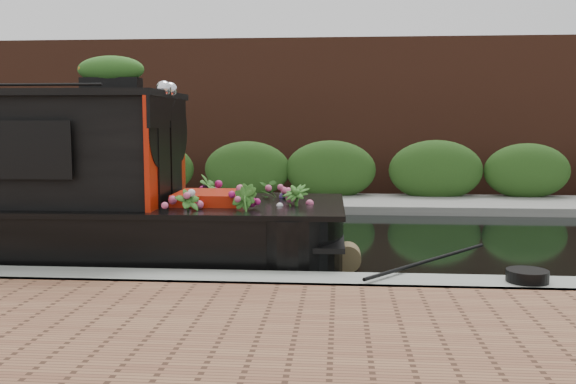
{
  "coord_description": "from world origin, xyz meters",
  "views": [
    {
      "loc": [
        2.28,
        -9.85,
        1.88
      ],
      "look_at": [
        1.52,
        -0.6,
        0.85
      ],
      "focal_mm": 40.0,
      "sensor_mm": 36.0,
      "label": 1
    }
  ],
  "objects": [
    {
      "name": "ground",
      "position": [
        0.0,
        0.0,
        0.0
      ],
      "size": [
        80.0,
        80.0,
        0.0
      ],
      "primitive_type": "plane",
      "color": "black",
      "rests_on": "ground"
    },
    {
      "name": "near_bank_coping",
      "position": [
        0.0,
        -3.3,
        0.0
      ],
      "size": [
        40.0,
        0.6,
        0.5
      ],
      "primitive_type": "cube",
      "color": "gray",
      "rests_on": "ground"
    },
    {
      "name": "far_bank_path",
      "position": [
        0.0,
        4.2,
        0.0
      ],
      "size": [
        40.0,
        2.4,
        0.34
      ],
      "primitive_type": "cube",
      "color": "gray",
      "rests_on": "ground"
    },
    {
      "name": "far_hedge",
      "position": [
        0.0,
        5.1,
        0.0
      ],
      "size": [
        40.0,
        1.1,
        2.8
      ],
      "primitive_type": "cube",
      "color": "#264C19",
      "rests_on": "ground"
    },
    {
      "name": "far_brick_wall",
      "position": [
        0.0,
        7.2,
        0.0
      ],
      "size": [
        40.0,
        1.0,
        8.0
      ],
      "primitive_type": "cube",
      "color": "#542A1C",
      "rests_on": "ground"
    },
    {
      "name": "rope_fender",
      "position": [
        2.38,
        -1.84,
        0.17
      ],
      "size": [
        0.34,
        0.36,
        0.34
      ],
      "primitive_type": "cylinder",
      "rotation": [
        1.57,
        0.0,
        0.0
      ],
      "color": "brown",
      "rests_on": "ground"
    },
    {
      "name": "coiled_mooring_rope",
      "position": [
        4.2,
        -3.27,
        0.31
      ],
      "size": [
        0.43,
        0.43,
        0.12
      ],
      "primitive_type": "cylinder",
      "color": "black",
      "rests_on": "near_bank_coping"
    }
  ]
}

